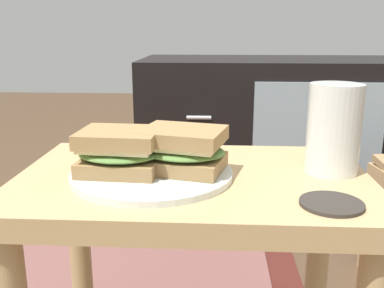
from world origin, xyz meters
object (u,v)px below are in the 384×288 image
object	(u,v)px
tv_cabinet	(271,136)
sandwich_back	(183,149)
plate	(152,174)
sandwich_front	(120,151)
beer_glass	(334,130)
coaster	(332,204)

from	to	relation	value
tv_cabinet	sandwich_back	world-z (taller)	tv_cabinet
plate	sandwich_front	distance (m)	0.06
tv_cabinet	sandwich_front	distance (m)	1.06
beer_glass	tv_cabinet	bearing A→B (deg)	88.66
sandwich_back	coaster	size ratio (longest dim) A/B	1.86
tv_cabinet	sandwich_back	xyz separation A→B (m)	(-0.26, -0.96, 0.21)
tv_cabinet	sandwich_front	size ratio (longest dim) A/B	7.07
sandwich_back	coaster	bearing A→B (deg)	-27.66
tv_cabinet	sandwich_front	bearing A→B (deg)	-110.11
plate	sandwich_back	distance (m)	0.06
plate	sandwich_front	xyz separation A→B (m)	(-0.05, -0.01, 0.04)
plate	beer_glass	bearing A→B (deg)	8.15
coaster	plate	bearing A→B (deg)	158.41
tv_cabinet	plate	world-z (taller)	tv_cabinet
sandwich_back	coaster	xyz separation A→B (m)	(0.21, -0.11, -0.04)
beer_glass	sandwich_back	bearing A→B (deg)	-171.98
coaster	sandwich_back	bearing A→B (deg)	152.34
beer_glass	coaster	bearing A→B (deg)	-103.11
plate	sandwich_back	xyz separation A→B (m)	(0.05, 0.01, 0.04)
plate	beer_glass	distance (m)	0.30
sandwich_front	beer_glass	distance (m)	0.34
sandwich_back	plate	bearing A→B (deg)	-171.17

